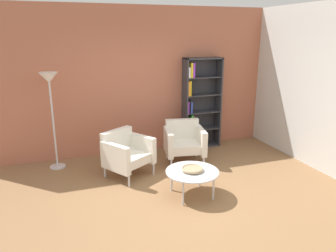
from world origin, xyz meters
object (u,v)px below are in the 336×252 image
object	(u,v)px
armchair_spare_guest	(126,153)
coffee_table_low	(192,173)
bookshelf_tall	(198,104)
floor_lamp_torchiere	(50,89)
armchair_corner_red	(184,141)
decorative_bowl	(192,169)

from	to	relation	value
armchair_spare_guest	coffee_table_low	bearing A→B (deg)	-85.61
bookshelf_tall	floor_lamp_torchiere	bearing A→B (deg)	-175.62
coffee_table_low	armchair_spare_guest	distance (m)	1.31
armchair_corner_red	armchair_spare_guest	size ratio (longest dim) A/B	0.88
bookshelf_tall	coffee_table_low	size ratio (longest dim) A/B	2.37
armchair_corner_red	armchair_spare_guest	world-z (taller)	same
bookshelf_tall	armchair_spare_guest	size ratio (longest dim) A/B	2.02
decorative_bowl	floor_lamp_torchiere	distance (m)	2.81
coffee_table_low	armchair_spare_guest	bearing A→B (deg)	126.62
coffee_table_low	armchair_spare_guest	xyz separation A→B (m)	(-0.78, 1.05, 0.04)
armchair_spare_guest	floor_lamp_torchiere	distance (m)	1.71
bookshelf_tall	coffee_table_low	xyz separation A→B (m)	(-0.99, -2.02, -0.57)
coffee_table_low	armchair_spare_guest	size ratio (longest dim) A/B	0.85
bookshelf_tall	armchair_corner_red	xyz separation A→B (m)	(-0.60, -0.72, -0.53)
bookshelf_tall	armchair_spare_guest	xyz separation A→B (m)	(-1.77, -0.97, -0.53)
armchair_corner_red	armchair_spare_guest	bearing A→B (deg)	-157.29
floor_lamp_torchiere	decorative_bowl	bearing A→B (deg)	-43.18
armchair_corner_red	floor_lamp_torchiere	bearing A→B (deg)	178.43
bookshelf_tall	armchair_spare_guest	bearing A→B (deg)	-151.22
bookshelf_tall	decorative_bowl	distance (m)	2.31
bookshelf_tall	armchair_corner_red	size ratio (longest dim) A/B	2.31
decorative_bowl	armchair_corner_red	size ratio (longest dim) A/B	0.39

